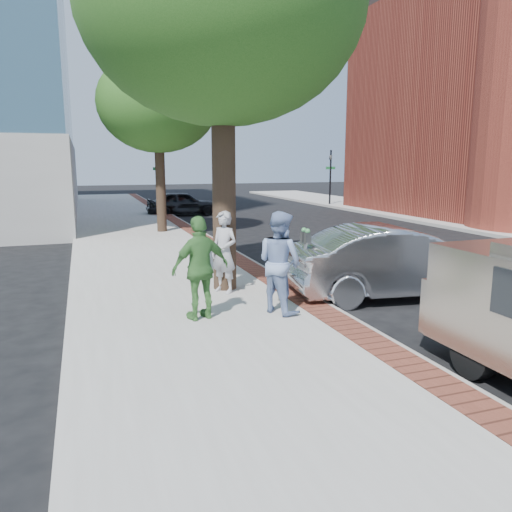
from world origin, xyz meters
name	(u,v)px	position (x,y,z in m)	size (l,w,h in m)	color
ground	(280,315)	(0.00, 0.00, 0.00)	(120.00, 120.00, 0.00)	black
sidewalk	(151,250)	(-1.50, 8.00, 0.07)	(5.00, 60.00, 0.15)	#9E9991
brick_strip	(214,244)	(0.70, 8.00, 0.15)	(0.60, 60.00, 0.01)	brown
curb	(224,246)	(1.05, 8.00, 0.07)	(0.10, 60.00, 0.15)	gray
signal_near	(159,175)	(0.90, 22.00, 2.25)	(0.70, 0.15, 3.80)	black
signal_far	(330,173)	(12.50, 22.00, 2.25)	(0.70, 0.15, 3.80)	black
tree_near	(222,6)	(-0.60, 1.90, 6.17)	(6.00, 6.00, 8.51)	black
tree_far	(158,103)	(-0.50, 12.00, 5.30)	(4.80, 4.80, 7.14)	black
parking_meter	(305,248)	(0.85, 0.70, 1.21)	(0.12, 0.32, 1.47)	gray
person_gray	(224,252)	(-0.71, 1.55, 1.05)	(0.66, 0.43, 1.80)	#A3A3A8
person_officer	(280,262)	(-0.10, -0.20, 1.12)	(0.95, 0.74, 1.95)	#7E96C3
person_green	(201,268)	(-1.62, -0.15, 1.10)	(1.12, 0.46, 1.90)	#437E39
sedan_silver	(397,262)	(2.99, 0.44, 0.81)	(1.71, 4.90, 1.61)	#ABADB2
bg_car	(182,203)	(1.80, 19.50, 0.69)	(1.62, 4.02, 1.37)	black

